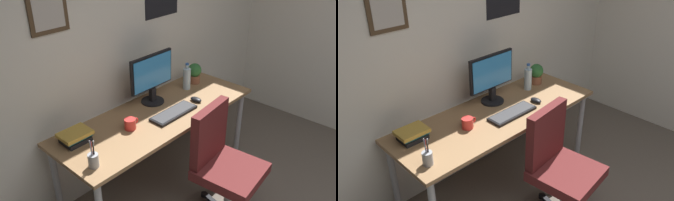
% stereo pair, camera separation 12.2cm
% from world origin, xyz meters
% --- Properties ---
extents(wall_back, '(4.40, 0.10, 2.60)m').
position_xyz_m(wall_back, '(-0.00, 2.15, 1.30)').
color(wall_back, silver).
rests_on(wall_back, ground_plane).
extents(desk, '(1.81, 0.66, 0.73)m').
position_xyz_m(desk, '(0.11, 1.74, 0.65)').
color(desk, '#936D47').
rests_on(desk, ground_plane).
extents(office_chair, '(0.56, 0.57, 0.95)m').
position_xyz_m(office_chair, '(0.16, 1.13, 0.53)').
color(office_chair, '#591E1E').
rests_on(office_chair, ground_plane).
extents(monitor, '(0.46, 0.20, 0.43)m').
position_xyz_m(monitor, '(0.21, 1.91, 0.97)').
color(monitor, black).
rests_on(monitor, desk).
extents(keyboard, '(0.43, 0.15, 0.03)m').
position_xyz_m(keyboard, '(0.17, 1.63, 0.74)').
color(keyboard, black).
rests_on(keyboard, desk).
extents(computer_mouse, '(0.06, 0.11, 0.04)m').
position_xyz_m(computer_mouse, '(0.47, 1.64, 0.75)').
color(computer_mouse, black).
rests_on(computer_mouse, desk).
extents(water_bottle, '(0.07, 0.07, 0.25)m').
position_xyz_m(water_bottle, '(0.62, 1.86, 0.83)').
color(water_bottle, silver).
rests_on(water_bottle, desk).
extents(coffee_mug_near, '(0.13, 0.09, 0.09)m').
position_xyz_m(coffee_mug_near, '(-0.21, 1.73, 0.77)').
color(coffee_mug_near, red).
rests_on(coffee_mug_near, desk).
extents(potted_plant, '(0.13, 0.13, 0.20)m').
position_xyz_m(potted_plant, '(0.77, 1.90, 0.83)').
color(potted_plant, brown).
rests_on(potted_plant, desk).
extents(pen_cup, '(0.07, 0.07, 0.20)m').
position_xyz_m(pen_cup, '(-0.68, 1.56, 0.78)').
color(pen_cup, '#9EA0A5').
rests_on(pen_cup, desk).
extents(book_stack_left, '(0.22, 0.17, 0.08)m').
position_xyz_m(book_stack_left, '(-0.59, 1.88, 0.77)').
color(book_stack_left, black).
rests_on(book_stack_left, desk).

